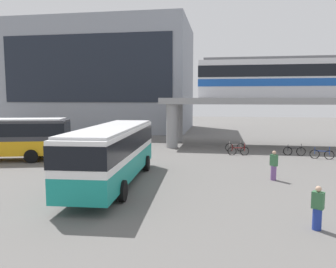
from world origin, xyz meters
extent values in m
plane|color=#605E5B|center=(0.00, 10.00, 0.00)|extent=(120.00, 120.00, 0.00)
cube|color=gray|center=(-11.98, 31.77, 7.88)|extent=(25.64, 15.59, 15.77)
cube|color=black|center=(-11.98, 23.93, 8.67)|extent=(23.07, 0.10, 8.83)
cube|color=gray|center=(15.35, 15.91, 4.51)|extent=(31.10, 5.86, 0.60)
cylinder|color=gray|center=(1.00, 13.78, 2.10)|extent=(1.10, 1.10, 4.21)
cylinder|color=gray|center=(1.00, 18.05, 2.10)|extent=(1.10, 1.10, 4.21)
cube|color=silver|center=(15.43, 15.91, 6.61)|extent=(23.97, 2.90, 3.60)
cube|color=#194CA5|center=(15.43, 15.91, 6.25)|extent=(24.03, 2.96, 0.70)
cube|color=black|center=(15.43, 15.91, 7.33)|extent=(24.03, 2.96, 1.10)
cube|color=slate|center=(15.43, 15.91, 8.53)|extent=(23.01, 2.61, 0.24)
cube|color=teal|center=(-0.19, -0.34, 1.05)|extent=(3.08, 11.12, 1.10)
cube|color=white|center=(-0.19, -0.34, 2.35)|extent=(3.08, 11.12, 1.50)
cube|color=black|center=(-0.19, -0.34, 2.43)|extent=(3.12, 11.16, 0.96)
cube|color=silver|center=(-0.19, -0.34, 3.16)|extent=(2.93, 10.56, 0.12)
cylinder|color=black|center=(-1.63, 3.11, 0.50)|extent=(0.33, 1.01, 1.00)
cylinder|color=black|center=(0.87, 3.24, 0.50)|extent=(0.33, 1.01, 1.00)
cylinder|color=black|center=(-1.28, -3.48, 0.50)|extent=(0.33, 1.01, 1.00)
cylinder|color=black|center=(1.22, -3.35, 0.50)|extent=(0.33, 1.01, 1.00)
cylinder|color=black|center=(-8.14, 4.47, 0.50)|extent=(1.04, 0.53, 1.00)
cylinder|color=black|center=(-8.80, 6.88, 0.50)|extent=(1.04, 0.53, 1.00)
torus|color=black|center=(7.67, 10.41, 0.34)|extent=(0.74, 0.14, 0.74)
torus|color=black|center=(6.63, 10.29, 0.34)|extent=(0.74, 0.14, 0.74)
cylinder|color=#B21E1E|center=(7.15, 10.35, 0.62)|extent=(1.05, 0.17, 0.05)
cylinder|color=#B21E1E|center=(6.63, 10.29, 0.64)|extent=(0.04, 0.04, 0.55)
cylinder|color=#B21E1E|center=(7.67, 10.41, 0.69)|extent=(0.04, 0.04, 0.65)
torus|color=black|center=(12.31, 10.95, 0.34)|extent=(0.74, 0.10, 0.74)
torus|color=black|center=(11.26, 11.01, 0.34)|extent=(0.74, 0.10, 0.74)
cylinder|color=black|center=(11.78, 10.98, 0.62)|extent=(1.05, 0.11, 0.05)
cylinder|color=black|center=(11.26, 11.01, 0.64)|extent=(0.04, 0.04, 0.55)
cylinder|color=black|center=(12.31, 10.95, 0.69)|extent=(0.04, 0.04, 0.65)
torus|color=black|center=(14.09, 9.50, 0.34)|extent=(0.73, 0.25, 0.74)
torus|color=black|center=(13.07, 9.77, 0.34)|extent=(0.73, 0.25, 0.74)
cylinder|color=#1E3FA5|center=(13.58, 9.64, 0.62)|extent=(1.03, 0.32, 0.05)
cylinder|color=#1E3FA5|center=(13.07, 9.77, 0.64)|extent=(0.04, 0.04, 0.55)
cylinder|color=#1E3FA5|center=(14.09, 9.50, 0.69)|extent=(0.04, 0.04, 0.65)
torus|color=black|center=(7.48, 12.56, 0.34)|extent=(0.74, 0.21, 0.74)
torus|color=black|center=(6.45, 12.35, 0.34)|extent=(0.74, 0.21, 0.74)
cylinder|color=silver|center=(6.96, 12.46, 0.62)|extent=(1.04, 0.27, 0.05)
cylinder|color=silver|center=(6.45, 12.35, 0.64)|extent=(0.04, 0.04, 0.55)
cylinder|color=silver|center=(7.48, 12.56, 0.69)|extent=(0.04, 0.04, 0.65)
cylinder|color=navy|center=(-2.62, 9.70, 0.40)|extent=(0.32, 0.32, 0.79)
cube|color=#33663F|center=(-2.62, 9.70, 1.11)|extent=(0.45, 0.47, 0.63)
sphere|color=tan|center=(-2.62, 9.70, 1.53)|extent=(0.21, 0.21, 0.21)
cylinder|color=navy|center=(9.15, -5.42, 0.39)|extent=(0.32, 0.32, 0.79)
cube|color=#33663F|center=(9.15, -5.42, 1.10)|extent=(0.48, 0.43, 0.62)
sphere|color=tan|center=(9.15, -5.42, 1.52)|extent=(0.21, 0.21, 0.21)
cylinder|color=#724C8C|center=(8.74, 1.96, 0.42)|extent=(0.32, 0.32, 0.84)
cube|color=#33663F|center=(8.74, 1.96, 1.17)|extent=(0.45, 0.48, 0.67)
sphere|color=tan|center=(8.74, 1.96, 1.62)|extent=(0.23, 0.23, 0.23)
camera|label=1|loc=(5.63, -17.69, 4.74)|focal=35.34mm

